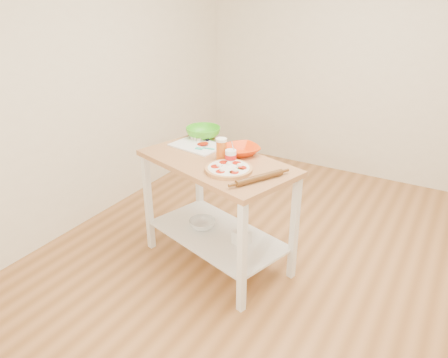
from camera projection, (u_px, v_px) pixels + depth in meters
name	position (u px, v px, depth m)	size (l,w,h in m)	color
room_shell	(299.00, 108.00, 2.89)	(4.04, 4.54, 2.74)	#AB713F
prep_island	(217.00, 190.00, 3.35)	(1.32, 0.95, 0.90)	#AF7747
pizza	(229.00, 169.00, 3.06)	(0.33, 0.33, 0.05)	tan
cutting_board	(198.00, 145.00, 3.52)	(0.44, 0.35, 0.04)	white
spatula	(204.00, 148.00, 3.42)	(0.15, 0.07, 0.01)	#37BE9D
knife	(209.00, 140.00, 3.60)	(0.27, 0.03, 0.01)	silver
orange_bowl	(241.00, 150.00, 3.34)	(0.27, 0.27, 0.07)	#ED3D05
green_bowl	(203.00, 132.00, 3.69)	(0.29, 0.29, 0.09)	green
beer_pint	(221.00, 149.00, 3.23)	(0.08, 0.08, 0.16)	#CE5C15
yogurt_tub	(231.00, 156.00, 3.18)	(0.08, 0.08, 0.18)	white
rolling_pin	(260.00, 178.00, 2.91)	(0.04, 0.04, 0.37)	brown
shelf_glass_bowl	(202.00, 224.00, 3.59)	(0.22, 0.22, 0.07)	silver
shelf_bin	(241.00, 238.00, 3.36)	(0.11, 0.11, 0.11)	white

